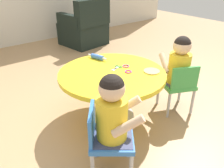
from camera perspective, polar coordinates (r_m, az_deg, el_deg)
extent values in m
plane|color=tan|center=(2.35, 0.00, -8.08)|extent=(10.00, 10.00, 0.00)
cylinder|color=silver|center=(2.34, 0.00, -7.79)|extent=(0.44, 0.44, 0.03)
cylinder|color=silver|center=(2.23, 0.00, -3.30)|extent=(0.12, 0.12, 0.46)
cylinder|color=yellow|center=(2.11, 0.00, 2.52)|extent=(0.99, 0.99, 0.04)
cylinder|color=#B7B7BC|center=(1.85, 4.14, -14.43)|extent=(0.03, 0.03, 0.28)
cylinder|color=#B7B7BC|center=(1.85, -4.20, -14.41)|extent=(0.03, 0.03, 0.28)
cube|color=blue|center=(1.64, -0.05, -13.42)|extent=(0.42, 0.42, 0.04)
cube|color=blue|center=(1.56, -5.07, -9.83)|extent=(0.19, 0.23, 0.22)
cube|color=#3F4772|center=(1.64, -0.05, -13.37)|extent=(0.38, 0.38, 0.04)
cylinder|color=yellow|center=(1.53, -0.05, -8.57)|extent=(0.21, 0.21, 0.30)
sphere|color=beige|center=(1.41, -0.05, -1.12)|extent=(0.17, 0.17, 0.17)
sphere|color=black|center=(1.40, -0.05, -0.67)|extent=(0.16, 0.16, 0.16)
cylinder|color=beige|center=(1.43, 4.01, -10.38)|extent=(0.20, 0.18, 0.17)
cylinder|color=beige|center=(1.61, 3.54, -5.55)|extent=(0.20, 0.18, 0.17)
cylinder|color=#B7B7BC|center=(2.64, 16.57, -1.40)|extent=(0.03, 0.03, 0.28)
cylinder|color=#B7B7BC|center=(2.53, 11.39, -2.07)|extent=(0.03, 0.03, 0.28)
cylinder|color=#B7B7BC|center=(2.45, 19.37, -4.26)|extent=(0.03, 0.03, 0.28)
cylinder|color=#B7B7BC|center=(2.34, 13.89, -5.14)|extent=(0.03, 0.03, 0.28)
cube|color=green|center=(2.41, 15.77, 0.07)|extent=(0.40, 0.40, 0.04)
cube|color=green|center=(2.25, 17.73, 1.40)|extent=(0.25, 0.14, 0.22)
cube|color=#3F4772|center=(2.41, 15.78, 0.11)|extent=(0.36, 0.37, 0.04)
cylinder|color=yellow|center=(2.34, 16.31, 3.80)|extent=(0.21, 0.21, 0.30)
sphere|color=beige|center=(2.26, 17.07, 9.04)|extent=(0.17, 0.17, 0.17)
sphere|color=black|center=(2.26, 17.11, 9.34)|extent=(0.16, 0.16, 0.16)
cylinder|color=beige|center=(2.46, 17.58, 5.43)|extent=(0.14, 0.22, 0.17)
cylinder|color=beige|center=(2.36, 12.92, 5.10)|extent=(0.14, 0.22, 0.17)
cube|color=black|center=(4.48, -7.16, 12.31)|extent=(0.79, 0.79, 0.40)
cube|color=black|center=(4.17, -4.83, 17.27)|extent=(0.72, 0.25, 0.45)
cube|color=black|center=(4.60, -4.42, 16.69)|extent=(0.20, 0.61, 0.20)
cube|color=black|center=(4.23, -10.62, 15.34)|extent=(0.20, 0.61, 0.20)
cylinder|color=#3F72CC|center=(2.39, -3.66, 6.74)|extent=(0.09, 0.15, 0.05)
cylinder|color=white|center=(2.44, -5.39, 7.17)|extent=(0.03, 0.05, 0.02)
cylinder|color=white|center=(2.33, -1.86, 6.29)|extent=(0.03, 0.05, 0.02)
cube|color=silver|center=(2.16, 0.84, 3.81)|extent=(0.10, 0.07, 0.01)
cube|color=silver|center=(2.16, 0.84, 3.81)|extent=(0.11, 0.03, 0.01)
torus|color=green|center=(2.21, 1.22, 4.45)|extent=(0.05, 0.05, 0.01)
torus|color=green|center=(2.20, 2.03, 4.25)|extent=(0.05, 0.05, 0.01)
cylinder|color=#F2CC72|center=(2.13, 9.85, 3.15)|extent=(0.15, 0.15, 0.01)
torus|color=#D83FA5|center=(2.10, 4.08, 3.09)|extent=(0.06, 0.06, 0.01)
torus|color=#D83FA5|center=(2.22, 3.46, 4.48)|extent=(0.07, 0.07, 0.01)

